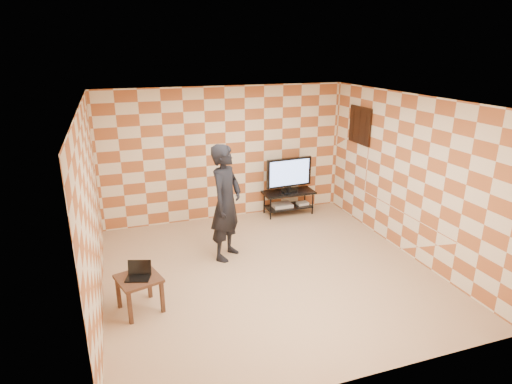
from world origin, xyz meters
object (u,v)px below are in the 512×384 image
(tv, at_px, (289,173))
(person, at_px, (226,203))
(side_table, at_px, (139,283))
(tv_stand, at_px, (288,197))

(tv, relative_size, person, 0.51)
(side_table, xyz_separation_m, person, (1.52, 1.15, 0.57))
(tv, relative_size, side_table, 1.52)
(tv_stand, relative_size, tv, 1.08)
(tv_stand, bearing_deg, side_table, -141.17)
(tv_stand, distance_m, tv, 0.54)
(tv_stand, bearing_deg, person, -139.68)
(tv_stand, distance_m, side_table, 4.21)
(person, bearing_deg, side_table, 169.10)
(tv_stand, height_order, person, person)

